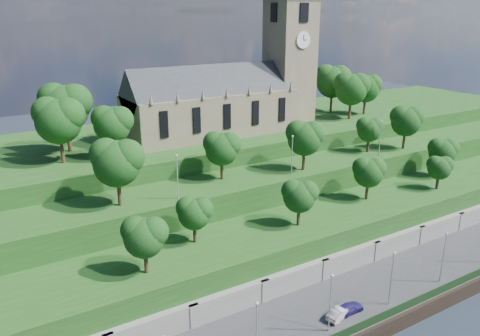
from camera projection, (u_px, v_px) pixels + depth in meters
ground at (413, 323)px, 58.81m from camera, size 320.00×320.00×0.00m
promenade at (378, 293)px, 63.35m from camera, size 160.00×12.00×2.00m
quay_wall at (414, 316)px, 58.42m from camera, size 160.00×0.50×2.20m
fence at (412, 303)px, 58.47m from camera, size 160.00×0.10×1.20m
retaining_wall at (348, 264)px, 67.72m from camera, size 160.00×2.10×5.00m
embankment_lower at (321, 238)px, 72.13m from camera, size 160.00×12.00×8.00m
embankment_upper at (279, 202)px, 80.41m from camera, size 160.00×10.00×12.00m
hilltop at (220, 162)px, 96.96m from camera, size 160.00×32.00×15.00m
church at (233, 92)px, 89.30m from camera, size 38.60×12.35×27.60m
trees_lower at (332, 183)px, 70.24m from camera, size 64.14×8.86×7.34m
trees_upper at (278, 139)px, 75.19m from camera, size 62.09×8.41×9.47m
trees_hilltop at (231, 96)px, 88.25m from camera, size 73.25×16.48×11.40m
lamp_posts_promenade at (392, 274)px, 57.83m from camera, size 60.36×0.36×7.48m
lamp_posts_upper at (292, 152)px, 74.82m from camera, size 40.36×0.36×6.62m
car_middle at (340, 313)px, 56.50m from camera, size 4.24×2.33×1.32m
car_right at (349, 308)px, 57.42m from camera, size 4.22×1.79×1.22m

